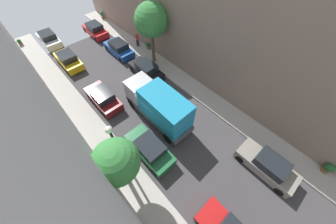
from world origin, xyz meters
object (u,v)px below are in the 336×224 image
(parked_car_left_3, at_px, (103,98))
(parked_car_right_3, at_px, (119,48))
(lamp_post, at_px, (115,142))
(delivery_truck, at_px, (159,106))
(street_tree_2, at_px, (116,162))
(parked_car_left_4, at_px, (68,60))
(potted_plant_2, at_px, (148,45))
(parked_car_right_4, at_px, (95,30))
(parked_car_left_2, at_px, (150,149))
(parked_car_right_2, at_px, (146,70))
(potted_plant_4, at_px, (102,15))
(parked_car_right_1, at_px, (267,165))
(pedestrian, at_px, (137,39))
(potted_plant_1, at_px, (328,168))
(street_tree_1, at_px, (151,21))
(potted_plant_3, at_px, (20,42))
(parked_car_left_5, at_px, (49,39))

(parked_car_left_3, relative_size, parked_car_right_3, 1.00)
(lamp_post, bearing_deg, delivery_truck, 16.96)
(street_tree_2, bearing_deg, parked_car_right_3, 59.13)
(parked_car_left_4, distance_m, potted_plant_2, 9.24)
(parked_car_right_4, bearing_deg, parked_car_left_3, -115.33)
(parked_car_left_2, height_order, delivery_truck, delivery_truck)
(delivery_truck, height_order, potted_plant_2, delivery_truck)
(parked_car_right_2, distance_m, delivery_truck, 6.00)
(potted_plant_4, bearing_deg, parked_car_right_4, -131.31)
(delivery_truck, bearing_deg, parked_car_right_1, -72.77)
(delivery_truck, xyz_separation_m, street_tree_2, (-5.24, -2.75, 2.17))
(parked_car_right_3, xyz_separation_m, parked_car_right_4, (0.00, 5.76, 0.00))
(parked_car_left_2, relative_size, parked_car_right_4, 1.00)
(delivery_truck, bearing_deg, parked_car_right_3, 75.63)
(street_tree_2, xyz_separation_m, potted_plant_2, (11.04, 11.63, -3.39))
(parked_car_left_4, height_order, parked_car_right_2, same)
(parked_car_left_2, distance_m, potted_plant_4, 23.18)
(parked_car_right_1, bearing_deg, pedestrian, 82.36)
(parked_car_right_2, bearing_deg, lamp_post, -137.63)
(parked_car_right_3, relative_size, potted_plant_4, 4.52)
(parked_car_left_2, relative_size, street_tree_2, 0.81)
(potted_plant_1, xyz_separation_m, lamp_post, (-10.34, 10.37, 2.80))
(parked_car_left_3, xyz_separation_m, street_tree_1, (7.45, 1.56, 4.09))
(parked_car_right_4, height_order, potted_plant_3, parked_car_right_4)
(potted_plant_1, distance_m, potted_plant_3, 34.24)
(street_tree_1, bearing_deg, parked_car_left_3, -168.14)
(parked_car_right_4, relative_size, potted_plant_4, 4.52)
(street_tree_1, bearing_deg, pedestrian, 82.53)
(parked_car_left_2, relative_size, potted_plant_2, 5.36)
(parked_car_right_1, relative_size, lamp_post, 0.85)
(pedestrian, distance_m, street_tree_1, 5.33)
(pedestrian, bearing_deg, street_tree_1, -97.47)
(parked_car_right_2, relative_size, potted_plant_3, 5.83)
(parked_car_left_4, bearing_deg, delivery_truck, -77.83)
(potted_plant_2, xyz_separation_m, lamp_post, (-10.39, -10.28, 2.90))
(parked_car_right_2, bearing_deg, pedestrian, 62.90)
(parked_car_right_1, bearing_deg, parked_car_right_3, 90.00)
(parked_car_left_2, bearing_deg, potted_plant_1, -49.10)
(parked_car_left_2, height_order, potted_plant_1, parked_car_left_2)
(pedestrian, xyz_separation_m, potted_plant_2, (0.55, -1.34, -0.51))
(parked_car_right_3, bearing_deg, potted_plant_3, 130.04)
(parked_car_left_2, relative_size, potted_plant_4, 4.52)
(pedestrian, xyz_separation_m, street_tree_2, (-10.48, -12.97, 2.88))
(parked_car_left_3, relative_size, parked_car_right_1, 1.00)
(parked_car_right_3, xyz_separation_m, delivery_truck, (-2.70, -10.54, 1.07))
(parked_car_left_5, height_order, parked_car_right_2, same)
(parked_car_left_3, xyz_separation_m, parked_car_right_3, (5.40, 5.65, 0.00))
(lamp_post, bearing_deg, potted_plant_4, 64.09)
(street_tree_1, height_order, street_tree_2, street_tree_1)
(parked_car_right_4, height_order, lamp_post, lamp_post)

